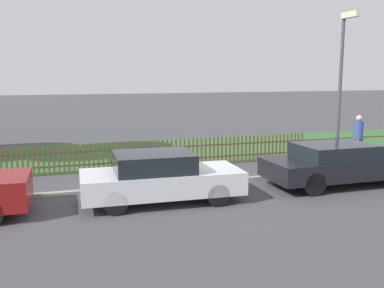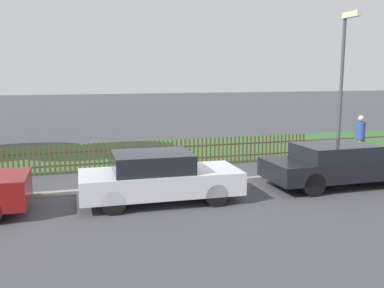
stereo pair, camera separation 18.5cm
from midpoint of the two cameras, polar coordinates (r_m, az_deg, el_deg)
The scene contains 9 objects.
ground_plane at distance 12.37m, azimuth -4.60°, elevation -5.99°, with size 120.00×120.00×0.00m, color #424247.
kerb_stone at distance 12.44m, azimuth -4.70°, elevation -5.60°, with size 38.48×0.20×0.12m, color gray.
grass_strip at distance 17.95m, azimuth -8.73°, elevation -1.23°, with size 38.48×6.28×0.01m, color #33602D.
park_fence at distance 14.83m, azimuth -6.93°, elevation -1.47°, with size 38.48×0.05×1.00m.
parked_car_black_saloon at distance 10.98m, azimuth -4.79°, elevation -4.41°, with size 4.12×1.79×1.29m.
parked_car_navy_estate at distance 13.33m, azimuth 18.63°, elevation -2.44°, with size 4.56×1.80×1.24m.
covered_motorcycle at distance 13.63m, azimuth -6.93°, elevation -1.90°, with size 2.06×0.84×1.02m.
pedestrian_near_fence at distance 17.28m, azimuth 20.98°, elevation 1.12°, with size 0.46×0.46×1.73m.
street_lamp at distance 14.90m, azimuth 19.14°, elevation 9.00°, with size 0.20×0.78×5.19m.
Camera 1 is at (-2.70, -11.61, 3.26)m, focal length 40.00 mm.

